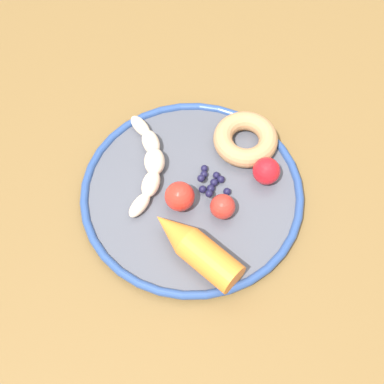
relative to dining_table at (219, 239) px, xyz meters
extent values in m
plane|color=#323444|center=(0.00, 0.00, -0.65)|extent=(6.00, 6.00, 0.00)
cube|color=brown|center=(0.00, 0.00, 0.06)|extent=(1.28, 0.88, 0.03)
cube|color=brown|center=(-0.58, -0.38, -0.30)|extent=(0.05, 0.05, 0.69)
cube|color=brown|center=(-0.58, 0.38, -0.30)|extent=(0.05, 0.05, 0.69)
cylinder|color=#4B4E59|center=(-0.04, -0.04, 0.08)|extent=(0.31, 0.31, 0.01)
torus|color=navy|center=(-0.04, -0.04, 0.09)|extent=(0.32, 0.32, 0.01)
ellipsoid|color=beige|center=(-0.02, -0.11, 0.10)|extent=(0.05, 0.04, 0.02)
ellipsoid|color=beige|center=(-0.05, -0.09, 0.10)|extent=(0.05, 0.04, 0.02)
ellipsoid|color=beige|center=(-0.09, -0.09, 0.10)|extent=(0.05, 0.03, 0.03)
ellipsoid|color=beige|center=(-0.12, -0.09, 0.10)|extent=(0.05, 0.03, 0.02)
ellipsoid|color=beige|center=(-0.15, -0.10, 0.10)|extent=(0.05, 0.04, 0.02)
cylinder|color=orange|center=(0.08, -0.03, 0.11)|extent=(0.09, 0.09, 0.04)
cone|color=orange|center=(0.03, -0.07, 0.11)|extent=(0.07, 0.07, 0.04)
torus|color=tan|center=(-0.11, 0.05, 0.10)|extent=(0.13, 0.13, 0.03)
sphere|color=#191638|center=(-0.04, -0.01, 0.09)|extent=(0.01, 0.01, 0.01)
sphere|color=#191638|center=(-0.06, -0.02, 0.09)|extent=(0.01, 0.01, 0.01)
sphere|color=#191638|center=(-0.04, -0.02, 0.09)|extent=(0.01, 0.01, 0.01)
sphere|color=#191638|center=(-0.05, 0.01, 0.09)|extent=(0.01, 0.01, 0.01)
sphere|color=#191638|center=(-0.05, -0.01, 0.09)|extent=(0.01, 0.01, 0.01)
sphere|color=#191638|center=(-0.06, 0.00, 0.09)|extent=(0.01, 0.01, 0.01)
sphere|color=#191638|center=(-0.07, -0.02, 0.09)|extent=(0.01, 0.01, 0.01)
sphere|color=#191638|center=(-0.03, 0.01, 0.09)|extent=(0.01, 0.01, 0.01)
sphere|color=#191638|center=(-0.05, -0.02, 0.10)|extent=(0.01, 0.01, 0.01)
sphere|color=#191638|center=(-0.02, -0.02, 0.10)|extent=(0.01, 0.01, 0.01)
sphere|color=red|center=(-0.02, -0.06, 0.11)|extent=(0.04, 0.04, 0.04)
sphere|color=red|center=(0.00, 0.00, 0.11)|extent=(0.04, 0.04, 0.04)
sphere|color=red|center=(-0.05, 0.07, 0.11)|extent=(0.04, 0.04, 0.04)
camera|label=1|loc=(0.35, -0.08, 0.77)|focal=51.62mm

